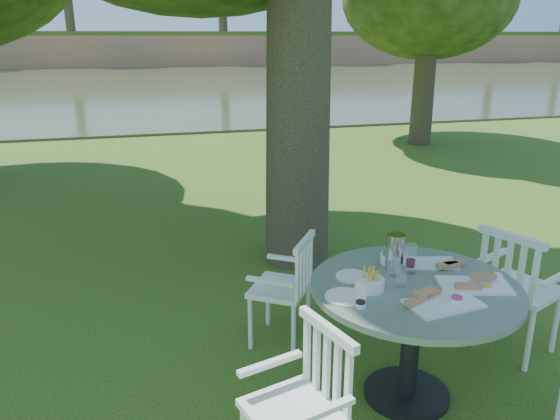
{
  "coord_description": "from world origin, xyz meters",
  "views": [
    {
      "loc": [
        -1.17,
        -4.11,
        2.29
      ],
      "look_at": [
        0.0,
        0.2,
        0.85
      ],
      "focal_mm": 35.0,
      "sensor_mm": 36.0,
      "label": 1
    }
  ],
  "objects": [
    {
      "name": "ground",
      "position": [
        0.0,
        0.0,
        0.0
      ],
      "size": [
        140.0,
        140.0,
        0.0
      ],
      "primitive_type": "plane",
      "color": "#22400D",
      "rests_on": "ground"
    },
    {
      "name": "tableware",
      "position": [
        0.43,
        -1.28,
        0.86
      ],
      "size": [
        1.18,
        0.87,
        0.24
      ],
      "color": "white",
      "rests_on": "table"
    },
    {
      "name": "chair_ne",
      "position": [
        1.41,
        -1.09,
        0.58
      ],
      "size": [
        0.62,
        0.64,
        0.98
      ],
      "rotation": [
        0.0,
        0.0,
        -4.31
      ],
      "color": "white",
      "rests_on": "ground"
    },
    {
      "name": "chair_nw",
      "position": [
        -0.11,
        -0.52,
        0.51
      ],
      "size": [
        0.59,
        0.59,
        0.87
      ],
      "rotation": [
        0.0,
        0.0,
        -2.17
      ],
      "color": "white",
      "rests_on": "ground"
    },
    {
      "name": "river",
      "position": [
        0.0,
        23.0,
        0.0
      ],
      "size": [
        100.0,
        28.0,
        0.12
      ],
      "primitive_type": "cube",
      "color": "#353C23",
      "rests_on": "ground"
    },
    {
      "name": "chair_sw",
      "position": [
        -0.42,
        -1.88,
        0.54
      ],
      "size": [
        0.54,
        0.56,
        0.91
      ],
      "rotation": [
        0.0,
        0.0,
        -1.29
      ],
      "color": "white",
      "rests_on": "ground"
    },
    {
      "name": "table",
      "position": [
        0.45,
        -1.37,
        0.64
      ],
      "size": [
        1.3,
        1.3,
        0.81
      ],
      "color": "black",
      "rests_on": "ground"
    }
  ]
}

